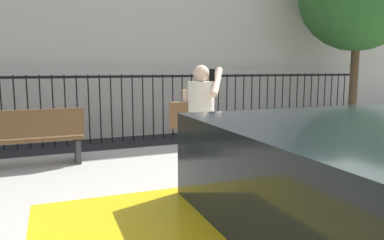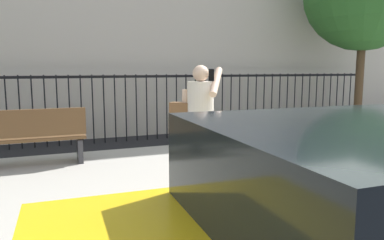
# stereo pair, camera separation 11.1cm
# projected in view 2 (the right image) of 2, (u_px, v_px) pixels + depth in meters

# --- Properties ---
(ground_plane) EXTENTS (60.00, 60.00, 0.00)m
(ground_plane) POSITION_uv_depth(u_px,v_px,m) (350.00, 236.00, 3.84)
(ground_plane) COLOR black
(sidewalk) EXTENTS (28.00, 4.40, 0.15)m
(sidewalk) POSITION_uv_depth(u_px,v_px,m) (245.00, 173.00, 5.85)
(sidewalk) COLOR #B2ADA3
(sidewalk) RESTS_ON ground
(iron_fence) EXTENTS (12.03, 0.04, 1.60)m
(iron_fence) POSITION_uv_depth(u_px,v_px,m) (172.00, 98.00, 9.13)
(iron_fence) COLOR black
(iron_fence) RESTS_ON ground
(pedestrian_on_phone) EXTENTS (0.71, 0.63, 1.63)m
(pedestrian_on_phone) POSITION_uv_depth(u_px,v_px,m) (198.00, 119.00, 4.74)
(pedestrian_on_phone) COLOR beige
(pedestrian_on_phone) RESTS_ON sidewalk
(street_bench) EXTENTS (1.60, 0.45, 0.95)m
(street_bench) POSITION_uv_depth(u_px,v_px,m) (35.00, 136.00, 5.94)
(street_bench) COLOR brown
(street_bench) RESTS_ON sidewalk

